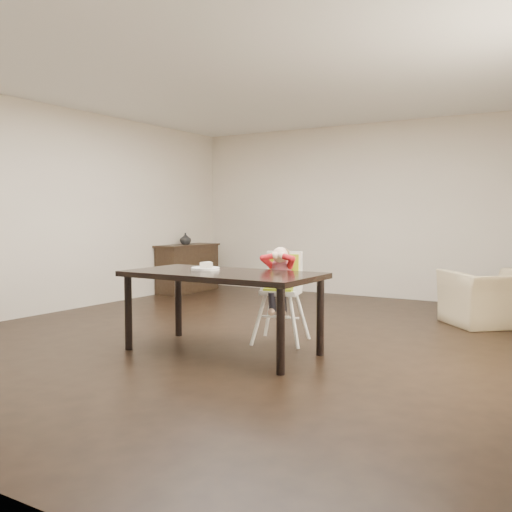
{
  "coord_description": "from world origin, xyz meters",
  "views": [
    {
      "loc": [
        3.14,
        -5.03,
        1.26
      ],
      "look_at": [
        0.28,
        -0.35,
        0.88
      ],
      "focal_mm": 40.0,
      "sensor_mm": 36.0,
      "label": 1
    }
  ],
  "objects": [
    {
      "name": "room_walls",
      "position": [
        0.0,
        0.0,
        1.86
      ],
      "size": [
        6.02,
        7.02,
        2.71
      ],
      "color": "beige",
      "rests_on": "ground"
    },
    {
      "name": "sideboard",
      "position": [
        -2.78,
        2.47,
        0.4
      ],
      "size": [
        0.44,
        1.26,
        0.79
      ],
      "color": "black",
      "rests_on": "ground"
    },
    {
      "name": "armchair",
      "position": [
        2.07,
        1.93,
        0.42
      ],
      "size": [
        1.14,
        1.11,
        0.84
      ],
      "primitive_type": "imported",
      "rotation": [
        0.0,
        0.0,
        3.86
      ],
      "color": "tan",
      "rests_on": "ground"
    },
    {
      "name": "vase",
      "position": [
        -2.78,
        2.41,
        0.88
      ],
      "size": [
        0.25,
        0.25,
        0.19
      ],
      "primitive_type": "imported",
      "rotation": [
        0.0,
        0.0,
        -0.42
      ],
      "color": "#99999E",
      "rests_on": "sideboard"
    },
    {
      "name": "ground",
      "position": [
        0.0,
        0.0,
        0.0
      ],
      "size": [
        7.0,
        7.0,
        0.0
      ],
      "primitive_type": "plane",
      "color": "black",
      "rests_on": "ground"
    },
    {
      "name": "dining_table",
      "position": [
        0.16,
        -0.75,
        0.67
      ],
      "size": [
        1.8,
        0.9,
        0.75
      ],
      "color": "black",
      "rests_on": "ground"
    },
    {
      "name": "plate",
      "position": [
        -0.07,
        -0.69,
        0.78
      ],
      "size": [
        0.28,
        0.28,
        0.08
      ],
      "rotation": [
        0.0,
        0.0,
        -0.04
      ],
      "color": "white",
      "rests_on": "dining_table"
    },
    {
      "name": "high_chair",
      "position": [
        0.41,
        -0.07,
        0.67
      ],
      "size": [
        0.48,
        0.48,
        0.95
      ],
      "rotation": [
        0.0,
        0.0,
        0.24
      ],
      "color": "white",
      "rests_on": "ground"
    }
  ]
}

